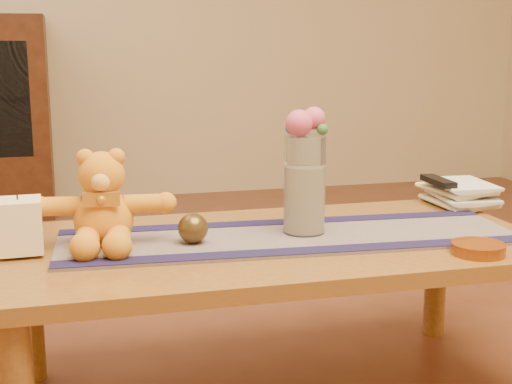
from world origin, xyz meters
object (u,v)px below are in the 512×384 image
object	(u,v)px
teddy_bear	(103,200)
bronze_ball	(193,228)
book_bottom	(436,204)
tv_remote	(438,181)
amber_dish	(478,249)
glass_vase	(304,185)
pillar_candle	(19,226)

from	to	relation	value
teddy_bear	bronze_ball	world-z (taller)	teddy_bear
book_bottom	tv_remote	distance (m)	0.08
bronze_ball	book_bottom	world-z (taller)	bronze_ball
teddy_bear	amber_dish	size ratio (longest dim) A/B	2.57
teddy_bear	book_bottom	xyz separation A→B (m)	(1.03, 0.19, -0.11)
glass_vase	bronze_ball	distance (m)	0.32
glass_vase	bronze_ball	bearing A→B (deg)	-174.98
book_bottom	tv_remote	bearing A→B (deg)	-93.00
pillar_candle	amber_dish	bearing A→B (deg)	-14.70
tv_remote	pillar_candle	bearing A→B (deg)	-169.80
book_bottom	tv_remote	xyz separation A→B (m)	(-0.00, -0.01, 0.07)
bronze_ball	pillar_candle	bearing A→B (deg)	175.42
bronze_ball	teddy_bear	bearing A→B (deg)	166.80
pillar_candle	book_bottom	bearing A→B (deg)	9.54
teddy_bear	pillar_candle	size ratio (longest dim) A/B	2.61
bronze_ball	tv_remote	xyz separation A→B (m)	(0.81, 0.23, 0.04)
glass_vase	tv_remote	distance (m)	0.55
book_bottom	amber_dish	size ratio (longest dim) A/B	1.70
bronze_ball	book_bottom	size ratio (longest dim) A/B	0.34
pillar_candle	bronze_ball	distance (m)	0.42
pillar_candle	glass_vase	bearing A→B (deg)	-0.54
glass_vase	amber_dish	size ratio (longest dim) A/B	1.98
tv_remote	bronze_ball	bearing A→B (deg)	-163.02
bronze_ball	amber_dish	xyz separation A→B (m)	(0.66, -0.25, -0.03)
pillar_candle	bronze_ball	xyz separation A→B (m)	(0.42, -0.03, -0.03)
pillar_candle	tv_remote	distance (m)	1.25
teddy_bear	glass_vase	size ratio (longest dim) A/B	1.30
pillar_candle	amber_dish	xyz separation A→B (m)	(1.08, -0.28, -0.06)
glass_vase	tv_remote	size ratio (longest dim) A/B	1.62
bronze_ball	amber_dish	bearing A→B (deg)	-20.71
book_bottom	teddy_bear	bearing A→B (deg)	-171.47
pillar_candle	amber_dish	size ratio (longest dim) A/B	0.99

